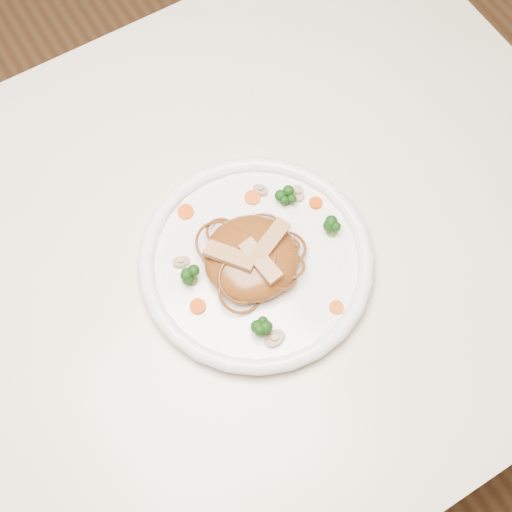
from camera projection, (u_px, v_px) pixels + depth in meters
ground at (213, 400)px, 1.57m from camera, size 4.00×4.00×0.00m
table at (187, 302)px, 0.97m from camera, size 1.20×0.80×0.75m
plate at (256, 263)px, 0.88m from camera, size 0.33×0.33×0.02m
noodle_mound at (251, 258)px, 0.85m from camera, size 0.15×0.15×0.04m
chicken_a at (271, 240)px, 0.84m from camera, size 0.06×0.04×0.01m
chicken_b at (230, 256)px, 0.83m from camera, size 0.05×0.06×0.01m
chicken_c at (261, 261)px, 0.83m from camera, size 0.03×0.06×0.01m
broccoli_0 at (286, 197)px, 0.89m from camera, size 0.03×0.03×0.03m
broccoli_1 at (191, 276)px, 0.85m from camera, size 0.03×0.03×0.03m
broccoli_2 at (262, 326)px, 0.82m from camera, size 0.03×0.03×0.03m
broccoli_3 at (333, 227)px, 0.87m from camera, size 0.03×0.03×0.03m
carrot_0 at (252, 198)px, 0.91m from camera, size 0.02×0.02×0.00m
carrot_1 at (198, 306)px, 0.84m from camera, size 0.02×0.02×0.00m
carrot_2 at (316, 203)px, 0.90m from camera, size 0.02×0.02×0.00m
carrot_3 at (186, 212)px, 0.90m from camera, size 0.02×0.02×0.00m
carrot_4 at (336, 307)px, 0.84m from camera, size 0.02×0.02×0.00m
mushroom_0 at (275, 339)px, 0.83m from camera, size 0.03×0.03×0.01m
mushroom_1 at (298, 193)px, 0.91m from camera, size 0.03×0.03×0.01m
mushroom_2 at (181, 262)px, 0.87m from camera, size 0.03×0.03×0.01m
mushroom_3 at (260, 190)px, 0.91m from camera, size 0.03×0.03×0.01m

